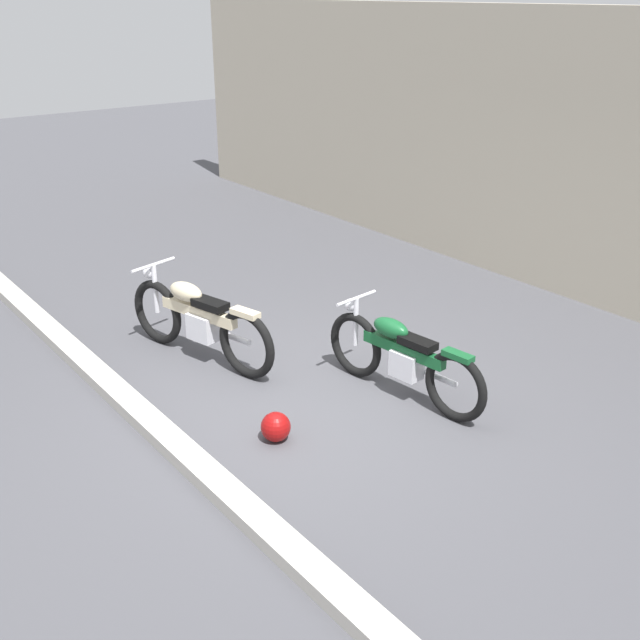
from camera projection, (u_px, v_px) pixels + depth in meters
The scene contains 6 objects.
ground_plane at pixel (297, 413), 7.23m from camera, with size 40.00×40.00×0.00m, color #47474C.
building_wall at pixel (612, 164), 9.13m from camera, with size 18.00×0.30×3.49m, color #B2A893.
curb_strip at pixel (181, 451), 6.53m from camera, with size 18.00×0.24×0.12m, color #B7B2A8.
helmet at pixel (276, 427), 6.75m from camera, with size 0.27×0.27×0.27m, color maroon.
motorcycle_green at pixel (402, 357), 7.38m from camera, with size 1.92×0.54×0.86m.
motorcycle_cream at pixel (198, 320), 8.13m from camera, with size 2.05×0.75×0.94m.
Camera 1 is at (5.13, -3.66, 3.65)m, focal length 43.34 mm.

